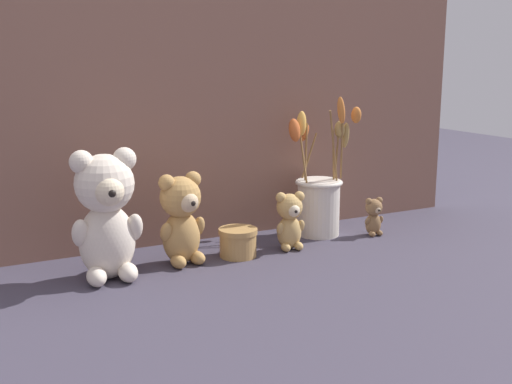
{
  "coord_description": "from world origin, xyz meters",
  "views": [
    {
      "loc": [
        -0.6,
        -1.14,
        0.41
      ],
      "look_at": [
        0.0,
        0.02,
        0.13
      ],
      "focal_mm": 45.0,
      "sensor_mm": 36.0,
      "label": 1
    }
  ],
  "objects": [
    {
      "name": "teddy_bear_tiny",
      "position": [
        0.3,
        0.01,
        0.05
      ],
      "size": [
        0.05,
        0.05,
        0.09
      ],
      "color": "olive",
      "rests_on": "ground"
    },
    {
      "name": "teddy_bear_small",
      "position": [
        0.07,
        0.0,
        0.07
      ],
      "size": [
        0.07,
        0.06,
        0.13
      ],
      "color": "tan",
      "rests_on": "ground"
    },
    {
      "name": "teddy_bear_large",
      "position": [
        -0.32,
        -0.01,
        0.13
      ],
      "size": [
        0.13,
        0.12,
        0.24
      ],
      "color": "beige",
      "rests_on": "ground"
    },
    {
      "name": "ground_plane",
      "position": [
        0.0,
        0.0,
        0.0
      ],
      "size": [
        4.0,
        4.0,
        0.0
      ],
      "primitive_type": "plane",
      "color": "#3D3847"
    },
    {
      "name": "decorative_tin_tall",
      "position": [
        -0.05,
        0.01,
        0.03
      ],
      "size": [
        0.08,
        0.08,
        0.06
      ],
      "color": "tan",
      "rests_on": "ground"
    },
    {
      "name": "backdrop_wall",
      "position": [
        0.0,
        0.17,
        0.31
      ],
      "size": [
        1.25,
        0.02,
        0.61
      ],
      "color": "#845B4C",
      "rests_on": "ground"
    },
    {
      "name": "flower_vase",
      "position": [
        0.19,
        0.07,
        0.09
      ],
      "size": [
        0.16,
        0.13,
        0.32
      ],
      "color": "silver",
      "rests_on": "ground"
    },
    {
      "name": "teddy_bear_medium",
      "position": [
        -0.17,
        0.02,
        0.1
      ],
      "size": [
        0.1,
        0.09,
        0.18
      ],
      "color": "tan",
      "rests_on": "ground"
    }
  ]
}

